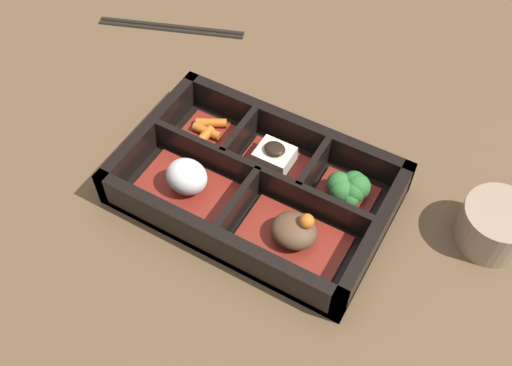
% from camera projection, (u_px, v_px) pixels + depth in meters
% --- Properties ---
extents(ground_plane, '(3.00, 3.00, 0.00)m').
position_uv_depth(ground_plane, '(256.00, 196.00, 0.70)').
color(ground_plane, brown).
extents(bento_base, '(0.31, 0.20, 0.01)m').
position_uv_depth(bento_base, '(256.00, 193.00, 0.70)').
color(bento_base, black).
rests_on(bento_base, ground_plane).
extents(bento_rim, '(0.31, 0.20, 0.05)m').
position_uv_depth(bento_rim, '(257.00, 182.00, 0.68)').
color(bento_rim, black).
rests_on(bento_rim, ground_plane).
extents(bowl_stew, '(0.12, 0.07, 0.04)m').
position_uv_depth(bowl_stew, '(294.00, 233.00, 0.64)').
color(bowl_stew, maroon).
rests_on(bowl_stew, bento_base).
extents(bowl_rice, '(0.12, 0.07, 0.05)m').
position_uv_depth(bowl_rice, '(187.00, 181.00, 0.68)').
color(bowl_rice, maroon).
rests_on(bowl_rice, bento_base).
extents(bowl_greens, '(0.07, 0.06, 0.04)m').
position_uv_depth(bowl_greens, '(349.00, 189.00, 0.67)').
color(bowl_greens, maroon).
rests_on(bowl_greens, bento_base).
extents(bowl_tofu, '(0.08, 0.06, 0.03)m').
position_uv_depth(bowl_tofu, '(275.00, 159.00, 0.71)').
color(bowl_tofu, maroon).
rests_on(bowl_tofu, bento_base).
extents(bowl_carrots, '(0.07, 0.06, 0.02)m').
position_uv_depth(bowl_carrots, '(208.00, 133.00, 0.74)').
color(bowl_carrots, maroon).
rests_on(bowl_carrots, bento_base).
extents(tea_cup, '(0.08, 0.08, 0.05)m').
position_uv_depth(tea_cup, '(495.00, 225.00, 0.65)').
color(tea_cup, gray).
rests_on(tea_cup, ground_plane).
extents(chopsticks, '(0.21, 0.09, 0.01)m').
position_uv_depth(chopsticks, '(171.00, 26.00, 0.88)').
color(chopsticks, black).
rests_on(chopsticks, ground_plane).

